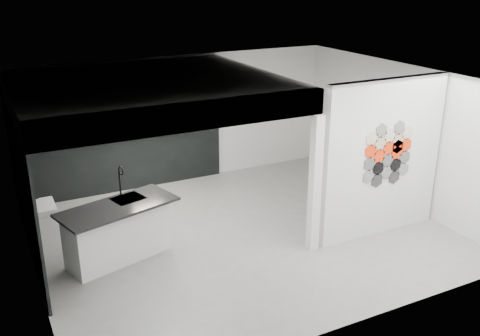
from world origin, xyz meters
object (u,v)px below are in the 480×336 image
at_px(stockpot, 67,135).
at_px(kettle, 161,124).
at_px(glass_bowl, 189,122).
at_px(utensil_cup, 84,135).
at_px(wall_basin, 42,208).
at_px(bottle_dark, 118,129).
at_px(glass_vase, 189,121).
at_px(kitchen_island, 117,231).
at_px(partition_panel, 383,159).

xyz_separation_m(stockpot, kettle, (1.94, 0.00, -0.01)).
height_order(glass_bowl, utensil_cup, utensil_cup).
distance_m(wall_basin, stockpot, 2.29).
distance_m(glass_bowl, bottle_dark, 1.56).
bearing_deg(glass_vase, utensil_cup, 180.00).
bearing_deg(kitchen_island, glass_bowl, 33.30).
xyz_separation_m(kitchen_island, glass_vase, (2.36, 2.74, 0.89)).
bearing_deg(partition_panel, kitchen_island, 165.78).
bearing_deg(utensil_cup, glass_bowl, 0.00).
bearing_deg(bottle_dark, glass_vase, 0.00).
bearing_deg(kitchen_island, stockpot, 78.63).
xyz_separation_m(partition_panel, kitchen_island, (-4.44, 1.12, -0.90)).
xyz_separation_m(partition_panel, kettle, (-2.71, 3.87, 0.00)).
relative_size(kettle, bottle_dark, 1.11).
height_order(glass_bowl, bottle_dark, bottle_dark).
relative_size(partition_panel, kettle, 14.65).
distance_m(partition_panel, utensil_cup, 5.80).
height_order(glass_vase, bottle_dark, bottle_dark).
relative_size(glass_bowl, bottle_dark, 0.77).
relative_size(wall_basin, stockpot, 2.63).
bearing_deg(glass_bowl, utensil_cup, 180.00).
relative_size(wall_basin, utensil_cup, 5.58).
height_order(wall_basin, kitchen_island, kitchen_island).
height_order(glass_vase, utensil_cup, glass_vase).
height_order(kettle, glass_vase, kettle).
bearing_deg(wall_basin, bottle_dark, 48.37).
xyz_separation_m(partition_panel, utensil_cup, (-4.32, 3.87, -0.03)).
relative_size(partition_panel, glass_bowl, 21.16).
relative_size(stockpot, utensil_cup, 2.12).
distance_m(stockpot, bottle_dark, 1.03).
bearing_deg(bottle_dark, utensil_cup, 180.00).
bearing_deg(stockpot, utensil_cup, 0.00).
relative_size(bottle_dark, utensil_cup, 1.60).
bearing_deg(kitchen_island, wall_basin, 130.76).
bearing_deg(utensil_cup, partition_panel, -41.82).
relative_size(kitchen_island, glass_vase, 13.59).
xyz_separation_m(glass_bowl, bottle_dark, (-1.55, 0.00, 0.04)).
relative_size(partition_panel, bottle_dark, 16.25).
distance_m(wall_basin, glass_vase, 4.01).
bearing_deg(kettle, glass_bowl, 10.03).
relative_size(glass_vase, utensil_cup, 1.38).
bearing_deg(kettle, bottle_dark, -169.97).
height_order(kitchen_island, glass_vase, kitchen_island).
distance_m(wall_basin, bottle_dark, 2.82).
relative_size(wall_basin, kitchen_island, 0.30).
xyz_separation_m(glass_vase, bottle_dark, (-1.55, 0.00, 0.01)).
bearing_deg(glass_bowl, kitchen_island, -130.76).
bearing_deg(partition_panel, glass_vase, 118.23).
distance_m(wall_basin, glass_bowl, 4.00).
relative_size(partition_panel, wall_basin, 4.67).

